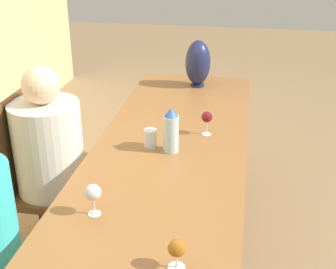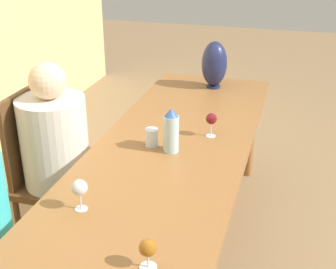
{
  "view_description": "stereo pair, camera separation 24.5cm",
  "coord_description": "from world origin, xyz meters",
  "px_view_note": "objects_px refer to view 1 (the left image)",
  "views": [
    {
      "loc": [
        -2.1,
        -0.38,
        1.9
      ],
      "look_at": [
        0.1,
        0.0,
        0.87
      ],
      "focal_mm": 50.0,
      "sensor_mm": 36.0,
      "label": 1
    },
    {
      "loc": [
        -2.04,
        -0.62,
        1.9
      ],
      "look_at": [
        0.1,
        0.0,
        0.87
      ],
      "focal_mm": 50.0,
      "sensor_mm": 36.0,
      "label": 2
    }
  ],
  "objects_px": {
    "wine_glass_1": "(177,249)",
    "wine_glass_0": "(93,193)",
    "vase": "(198,63)",
    "wine_glass_2": "(207,118)",
    "chair_far": "(39,177)",
    "person_far": "(53,162)",
    "water_bottle": "(171,131)",
    "water_tumbler": "(150,138)"
  },
  "relations": [
    {
      "from": "wine_glass_1",
      "to": "wine_glass_0",
      "type": "bearing_deg",
      "value": 55.48
    },
    {
      "from": "vase",
      "to": "wine_glass_0",
      "type": "distance_m",
      "value": 1.74
    },
    {
      "from": "wine_glass_0",
      "to": "wine_glass_2",
      "type": "bearing_deg",
      "value": -23.59
    },
    {
      "from": "chair_far",
      "to": "wine_glass_2",
      "type": "bearing_deg",
      "value": -75.94
    },
    {
      "from": "chair_far",
      "to": "person_far",
      "type": "relative_size",
      "value": 0.84
    },
    {
      "from": "wine_glass_2",
      "to": "water_bottle",
      "type": "bearing_deg",
      "value": 145.89
    },
    {
      "from": "water_bottle",
      "to": "person_far",
      "type": "distance_m",
      "value": 0.73
    },
    {
      "from": "water_tumbler",
      "to": "wine_glass_2",
      "type": "distance_m",
      "value": 0.36
    },
    {
      "from": "person_far",
      "to": "water_bottle",
      "type": "bearing_deg",
      "value": -90.62
    },
    {
      "from": "water_bottle",
      "to": "wine_glass_0",
      "type": "xyz_separation_m",
      "value": [
        -0.64,
        0.22,
        -0.02
      ]
    },
    {
      "from": "wine_glass_1",
      "to": "chair_far",
      "type": "bearing_deg",
      "value": 46.3
    },
    {
      "from": "water_bottle",
      "to": "vase",
      "type": "relative_size",
      "value": 0.72
    },
    {
      "from": "water_bottle",
      "to": "chair_far",
      "type": "height_order",
      "value": "water_bottle"
    },
    {
      "from": "wine_glass_0",
      "to": "wine_glass_1",
      "type": "bearing_deg",
      "value": -124.52
    },
    {
      "from": "wine_glass_0",
      "to": "chair_far",
      "type": "relative_size",
      "value": 0.14
    },
    {
      "from": "wine_glass_1",
      "to": "chair_far",
      "type": "distance_m",
      "value": 1.36
    },
    {
      "from": "water_bottle",
      "to": "water_tumbler",
      "type": "distance_m",
      "value": 0.14
    },
    {
      "from": "vase",
      "to": "wine_glass_2",
      "type": "relative_size",
      "value": 2.45
    },
    {
      "from": "wine_glass_2",
      "to": "person_far",
      "type": "bearing_deg",
      "value": 105.57
    },
    {
      "from": "chair_far",
      "to": "water_tumbler",
      "type": "bearing_deg",
      "value": -87.78
    },
    {
      "from": "vase",
      "to": "person_far",
      "type": "relative_size",
      "value": 0.29
    },
    {
      "from": "water_bottle",
      "to": "wine_glass_1",
      "type": "height_order",
      "value": "water_bottle"
    },
    {
      "from": "vase",
      "to": "chair_far",
      "type": "distance_m",
      "value": 1.41
    },
    {
      "from": "water_tumbler",
      "to": "wine_glass_1",
      "type": "bearing_deg",
      "value": -162.72
    },
    {
      "from": "vase",
      "to": "chair_far",
      "type": "relative_size",
      "value": 0.34
    },
    {
      "from": "vase",
      "to": "wine_glass_0",
      "type": "height_order",
      "value": "vase"
    },
    {
      "from": "vase",
      "to": "chair_far",
      "type": "bearing_deg",
      "value": 143.57
    },
    {
      "from": "wine_glass_1",
      "to": "wine_glass_2",
      "type": "bearing_deg",
      "value": 0.35
    },
    {
      "from": "vase",
      "to": "wine_glass_2",
      "type": "xyz_separation_m",
      "value": [
        -0.84,
        -0.15,
        -0.07
      ]
    },
    {
      "from": "wine_glass_1",
      "to": "wine_glass_2",
      "type": "distance_m",
      "value": 1.15
    },
    {
      "from": "wine_glass_0",
      "to": "wine_glass_2",
      "type": "xyz_separation_m",
      "value": [
        0.88,
        -0.39,
        -0.0
      ]
    },
    {
      "from": "water_bottle",
      "to": "wine_glass_2",
      "type": "bearing_deg",
      "value": -34.11
    },
    {
      "from": "wine_glass_0",
      "to": "wine_glass_1",
      "type": "relative_size",
      "value": 1.2
    },
    {
      "from": "water_tumbler",
      "to": "wine_glass_2",
      "type": "height_order",
      "value": "wine_glass_2"
    },
    {
      "from": "water_bottle",
      "to": "wine_glass_0",
      "type": "bearing_deg",
      "value": 161.02
    },
    {
      "from": "water_bottle",
      "to": "chair_far",
      "type": "xyz_separation_m",
      "value": [
        0.01,
        0.78,
        -0.36
      ]
    },
    {
      "from": "vase",
      "to": "water_tumbler",
      "type": "bearing_deg",
      "value": 172.76
    },
    {
      "from": "chair_far",
      "to": "vase",
      "type": "bearing_deg",
      "value": -36.43
    },
    {
      "from": "chair_far",
      "to": "wine_glass_0",
      "type": "bearing_deg",
      "value": -138.78
    },
    {
      "from": "chair_far",
      "to": "person_far",
      "type": "distance_m",
      "value": 0.14
    },
    {
      "from": "water_bottle",
      "to": "wine_glass_1",
      "type": "bearing_deg",
      "value": -169.19
    },
    {
      "from": "person_far",
      "to": "wine_glass_0",
      "type": "bearing_deg",
      "value": -143.97
    }
  ]
}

